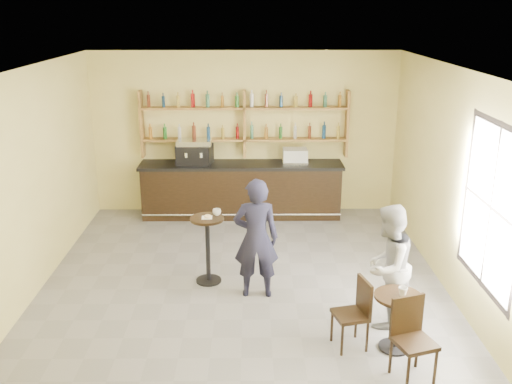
{
  "coord_description": "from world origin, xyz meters",
  "views": [
    {
      "loc": [
        0.12,
        -7.59,
        3.98
      ],
      "look_at": [
        0.2,
        0.8,
        1.25
      ],
      "focal_mm": 40.0,
      "sensor_mm": 36.0,
      "label": 1
    }
  ],
  "objects_px": {
    "cafe_table": "(396,322)",
    "bar_counter": "(241,190)",
    "chair_west": "(350,314)",
    "chair_south": "(415,342)",
    "espresso_machine": "(195,152)",
    "pastry_case": "(295,156)",
    "pedestal_table": "(208,250)",
    "patron_second": "(387,266)",
    "man_main": "(256,238)"
  },
  "relations": [
    {
      "from": "cafe_table",
      "to": "chair_west",
      "type": "distance_m",
      "value": 0.56
    },
    {
      "from": "espresso_machine",
      "to": "chair_west",
      "type": "relative_size",
      "value": 0.75
    },
    {
      "from": "espresso_machine",
      "to": "pedestal_table",
      "type": "height_order",
      "value": "espresso_machine"
    },
    {
      "from": "pedestal_table",
      "to": "patron_second",
      "type": "relative_size",
      "value": 0.63
    },
    {
      "from": "pastry_case",
      "to": "cafe_table",
      "type": "bearing_deg",
      "value": -74.25
    },
    {
      "from": "chair_west",
      "to": "man_main",
      "type": "bearing_deg",
      "value": -154.1
    },
    {
      "from": "cafe_table",
      "to": "chair_south",
      "type": "xyz_separation_m",
      "value": [
        0.05,
        -0.6,
        0.11
      ]
    },
    {
      "from": "chair_south",
      "to": "patron_second",
      "type": "height_order",
      "value": "patron_second"
    },
    {
      "from": "cafe_table",
      "to": "patron_second",
      "type": "distance_m",
      "value": 0.75
    },
    {
      "from": "man_main",
      "to": "pedestal_table",
      "type": "bearing_deg",
      "value": -30.47
    },
    {
      "from": "chair_west",
      "to": "patron_second",
      "type": "height_order",
      "value": "patron_second"
    },
    {
      "from": "pastry_case",
      "to": "man_main",
      "type": "height_order",
      "value": "man_main"
    },
    {
      "from": "bar_counter",
      "to": "espresso_machine",
      "type": "bearing_deg",
      "value": 180.0
    },
    {
      "from": "bar_counter",
      "to": "pedestal_table",
      "type": "relative_size",
      "value": 3.83
    },
    {
      "from": "espresso_machine",
      "to": "man_main",
      "type": "xyz_separation_m",
      "value": [
        1.16,
        -3.32,
        -0.43
      ]
    },
    {
      "from": "pedestal_table",
      "to": "cafe_table",
      "type": "distance_m",
      "value": 3.01
    },
    {
      "from": "espresso_machine",
      "to": "chair_west",
      "type": "height_order",
      "value": "espresso_machine"
    },
    {
      "from": "cafe_table",
      "to": "espresso_machine",
      "type": "bearing_deg",
      "value": 121.06
    },
    {
      "from": "cafe_table",
      "to": "bar_counter",
      "type": "bearing_deg",
      "value": 112.34
    },
    {
      "from": "pedestal_table",
      "to": "chair_west",
      "type": "height_order",
      "value": "pedestal_table"
    },
    {
      "from": "bar_counter",
      "to": "chair_west",
      "type": "relative_size",
      "value": 4.49
    },
    {
      "from": "chair_west",
      "to": "chair_south",
      "type": "relative_size",
      "value": 0.93
    },
    {
      "from": "espresso_machine",
      "to": "pedestal_table",
      "type": "relative_size",
      "value": 0.64
    },
    {
      "from": "man_main",
      "to": "bar_counter",
      "type": "bearing_deg",
      "value": -85.79
    },
    {
      "from": "bar_counter",
      "to": "patron_second",
      "type": "relative_size",
      "value": 2.41
    },
    {
      "from": "pastry_case",
      "to": "chair_west",
      "type": "xyz_separation_m",
      "value": [
        0.34,
        -4.66,
        -0.78
      ]
    },
    {
      "from": "pedestal_table",
      "to": "chair_south",
      "type": "relative_size",
      "value": 1.09
    },
    {
      "from": "chair_south",
      "to": "patron_second",
      "type": "xyz_separation_m",
      "value": [
        -0.05,
        1.19,
        0.35
      ]
    },
    {
      "from": "espresso_machine",
      "to": "patron_second",
      "type": "distance_m",
      "value": 5.02
    },
    {
      "from": "chair_west",
      "to": "pastry_case",
      "type": "bearing_deg",
      "value": 170.01
    },
    {
      "from": "espresso_machine",
      "to": "cafe_table",
      "type": "xyz_separation_m",
      "value": [
        2.84,
        -4.71,
        -0.95
      ]
    },
    {
      "from": "espresso_machine",
      "to": "chair_west",
      "type": "xyz_separation_m",
      "value": [
        2.29,
        -4.66,
        -0.87
      ]
    },
    {
      "from": "chair_west",
      "to": "patron_second",
      "type": "bearing_deg",
      "value": 120.65
    },
    {
      "from": "espresso_machine",
      "to": "pedestal_table",
      "type": "bearing_deg",
      "value": -72.38
    },
    {
      "from": "pastry_case",
      "to": "pedestal_table",
      "type": "xyz_separation_m",
      "value": [
        -1.51,
        -2.9,
        -0.7
      ]
    },
    {
      "from": "chair_west",
      "to": "chair_south",
      "type": "bearing_deg",
      "value": 28.56
    },
    {
      "from": "chair_south",
      "to": "chair_west",
      "type": "bearing_deg",
      "value": 114.37
    },
    {
      "from": "espresso_machine",
      "to": "pedestal_table",
      "type": "xyz_separation_m",
      "value": [
        0.44,
        -2.9,
        -0.79
      ]
    },
    {
      "from": "cafe_table",
      "to": "patron_second",
      "type": "xyz_separation_m",
      "value": [
        -0.0,
        0.59,
        0.46
      ]
    },
    {
      "from": "pedestal_table",
      "to": "patron_second",
      "type": "xyz_separation_m",
      "value": [
        2.39,
        -1.22,
        0.3
      ]
    },
    {
      "from": "chair_south",
      "to": "pastry_case",
      "type": "bearing_deg",
      "value": 81.68
    },
    {
      "from": "pastry_case",
      "to": "chair_south",
      "type": "relative_size",
      "value": 0.51
    },
    {
      "from": "bar_counter",
      "to": "cafe_table",
      "type": "xyz_separation_m",
      "value": [
        1.93,
        -4.71,
        -0.17
      ]
    },
    {
      "from": "pedestal_table",
      "to": "chair_south",
      "type": "bearing_deg",
      "value": -44.59
    },
    {
      "from": "bar_counter",
      "to": "pastry_case",
      "type": "xyz_separation_m",
      "value": [
        1.05,
        0.0,
        0.68
      ]
    },
    {
      "from": "cafe_table",
      "to": "chair_west",
      "type": "bearing_deg",
      "value": 174.81
    },
    {
      "from": "pastry_case",
      "to": "cafe_table",
      "type": "distance_m",
      "value": 4.87
    },
    {
      "from": "pedestal_table",
      "to": "cafe_table",
      "type": "xyz_separation_m",
      "value": [
        2.4,
        -1.81,
        -0.16
      ]
    },
    {
      "from": "man_main",
      "to": "pastry_case",
      "type": "bearing_deg",
      "value": -103.61
    },
    {
      "from": "man_main",
      "to": "chair_west",
      "type": "bearing_deg",
      "value": 129.83
    }
  ]
}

